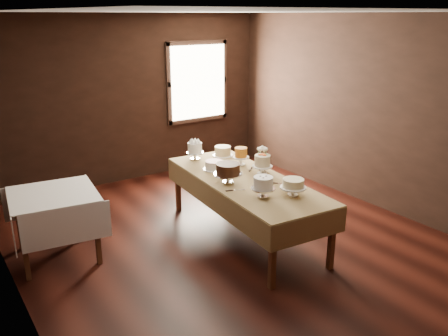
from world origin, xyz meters
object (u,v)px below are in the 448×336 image
Objects in this scene: display_table at (245,183)px; cake_speckled at (223,151)px; cake_chocolate at (228,174)px; flower_vase at (262,166)px; cake_caramel at (241,157)px; cake_flowers at (262,166)px; cake_server_e at (239,190)px; cake_meringue at (195,152)px; cake_server_d at (252,168)px; cake_server_b at (284,184)px; cake_server_a at (259,185)px; cake_cream at (293,188)px; cake_server_c at (231,171)px; cake_swirl at (263,188)px; side_table at (54,201)px; cake_lattice at (214,166)px.

cake_speckled is at bearing 71.57° from display_table.
cake_chocolate is 3.48× the size of flower_vase.
cake_flowers reaches higher than cake_caramel.
cake_server_e is (-0.30, -0.28, 0.06)m from display_table.
cake_caramel is at bearing -55.57° from cake_meringue.
display_table is 0.46m from cake_server_d.
cake_flowers is 1.12× the size of cake_server_b.
flower_vase is (0.68, 0.42, 0.06)m from cake_server_e.
cake_chocolate is 0.32m from cake_server_e.
cake_flowers is at bearing 23.31° from cake_server_a.
cake_flowers is 0.78× the size of cake_cream.
display_table is at bearing 98.08° from cake_cream.
cake_server_c is 0.70m from cake_server_e.
cake_server_a is 2.02× the size of flower_vase.
cake_swirl is at bearing -127.99° from flower_vase.
cake_swirl reaches higher than cake_cream.
cake_meringue is 1.08× the size of cake_server_e.
cake_caramel reaches higher than cake_server_e.
side_table reaches higher than cake_server_b.
cake_lattice reaches higher than display_table.
side_table is 3.25× the size of cake_lattice.
cake_lattice is 0.54m from cake_chocolate.
cake_server_b is 0.82m from cake_server_c.
display_table is at bearing -160.00° from flower_vase.
cake_caramel is 0.23m from cake_server_d.
flower_vase is (0.48, -0.93, -0.06)m from cake_meringue.
cake_server_d is (0.32, -0.05, 0.00)m from cake_server_c.
cake_chocolate is at bearing 103.16° from cake_server_e.
side_table is 2.43m from cake_swirl.
cake_cream reaches higher than side_table.
cake_server_b and cake_server_e have the same top height.
cake_lattice is 1.27× the size of cake_caramel.
cake_flowers reaches higher than cake_server_c.
cake_lattice is 1.04m from cake_server_b.
display_table is 10.98× the size of cake_server_b.
cake_flowers reaches higher than cake_lattice.
cake_server_c is (-0.09, 1.11, -0.09)m from cake_cream.
cake_server_a is (0.09, -1.36, -0.11)m from cake_meringue.
flower_vase is (2.54, -0.68, 0.14)m from side_table.
cake_lattice is 0.64m from flower_vase.
cake_cream is at bearing -79.91° from cake_lattice.
cake_lattice reaches higher than side_table.
display_table is 0.60m from cake_caramel.
cake_lattice is at bearing 160.17° from cake_server_b.
cake_lattice is at bearing 35.20° from cake_server_c.
cake_speckled is (0.43, -0.07, -0.05)m from cake_meringue.
cake_meringue is 1.84m from cake_cream.
display_table is 1.09m from cake_meringue.
cake_swirl is 0.52m from cake_server_b.
cake_caramel is at bearing -94.71° from cake_speckled.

